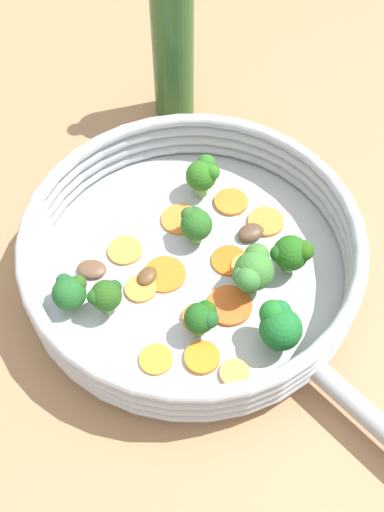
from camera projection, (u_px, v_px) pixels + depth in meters
ground_plane at (192, 273)px, 0.65m from camera, size 4.00×4.00×0.00m
skillet at (192, 269)px, 0.64m from camera, size 0.33×0.33×0.02m
skillet_rim_wall at (192, 248)px, 0.61m from camera, size 0.35×0.35×0.06m
skillet_rivet_left at (278, 387)px, 0.55m from camera, size 0.01×0.01×0.01m
skillet_rivet_right at (329, 338)px, 0.58m from camera, size 0.01×0.01×0.01m
carrot_slice_0 at (231, 202)px, 0.68m from camera, size 0.05×0.05×0.00m
carrot_slice_1 at (125, 251)px, 0.64m from camera, size 0.04×0.04×0.00m
carrot_slice_2 at (246, 267)px, 0.63m from camera, size 0.04×0.04×0.01m
carrot_slice_3 at (165, 274)px, 0.63m from camera, size 0.06×0.06×0.00m
carrot_slice_4 at (141, 289)px, 0.62m from camera, size 0.04×0.04×0.00m
carrot_slice_5 at (235, 373)px, 0.56m from camera, size 0.04×0.04×0.01m
carrot_slice_6 at (198, 318)px, 0.60m from camera, size 0.04×0.04×0.01m
carrot_slice_7 at (266, 222)px, 0.67m from camera, size 0.04×0.04×0.00m
carrot_slice_8 at (204, 357)px, 0.57m from camera, size 0.05×0.05×0.01m
carrot_slice_9 at (180, 219)px, 0.67m from camera, size 0.05×0.05×0.00m
carrot_slice_10 at (156, 359)px, 0.57m from camera, size 0.04×0.04×0.00m
carrot_slice_11 at (229, 306)px, 0.60m from camera, size 0.07×0.07×0.00m
carrot_slice_12 at (229, 259)px, 0.64m from camera, size 0.05×0.05×0.00m
carrot_slice_13 at (201, 178)px, 0.70m from camera, size 0.05×0.05×0.00m
broccoli_floret_0 at (202, 317)px, 0.57m from camera, size 0.03×0.03×0.04m
broccoli_floret_1 at (203, 174)px, 0.67m from camera, size 0.04×0.04×0.05m
broccoli_floret_2 at (106, 296)px, 0.58m from camera, size 0.03×0.03×0.04m
broccoli_floret_3 at (253, 270)px, 0.59m from camera, size 0.05×0.04×0.05m
broccoli_floret_4 at (195, 223)px, 0.63m from camera, size 0.04×0.03×0.04m
broccoli_floret_5 at (293, 253)px, 0.61m from camera, size 0.04×0.05×0.05m
broccoli_floret_6 at (279, 324)px, 0.56m from camera, size 0.05×0.04×0.05m
broccoli_floret_7 at (70, 292)px, 0.59m from camera, size 0.04×0.04×0.04m
mushroom_piece_0 at (147, 276)px, 0.62m from camera, size 0.03×0.03×0.01m
mushroom_piece_1 at (92, 271)px, 0.63m from camera, size 0.03×0.04×0.01m
mushroom_piece_2 at (251, 232)px, 0.65m from camera, size 0.03×0.04×0.01m
oil_bottle at (173, 51)px, 0.72m from camera, size 0.05×0.05×0.23m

